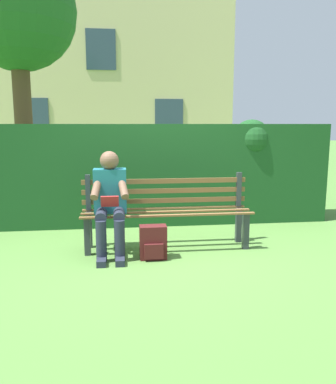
# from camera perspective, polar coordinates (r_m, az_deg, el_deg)

# --- Properties ---
(ground) EXTENTS (60.00, 60.00, 0.00)m
(ground) POSITION_cam_1_polar(r_m,az_deg,el_deg) (4.87, -0.15, -8.12)
(ground) COLOR #517F38
(park_bench) EXTENTS (2.05, 0.45, 0.90)m
(park_bench) POSITION_cam_1_polar(r_m,az_deg,el_deg) (4.82, -0.26, -2.55)
(park_bench) COLOR #2D3338
(park_bench) RESTS_ON ground
(person_seated) EXTENTS (0.44, 0.73, 1.20)m
(person_seated) POSITION_cam_1_polar(r_m,az_deg,el_deg) (4.58, -8.41, -1.15)
(person_seated) COLOR #1E6672
(person_seated) RESTS_ON ground
(hedge_backdrop) EXTENTS (5.78, 0.72, 1.57)m
(hedge_backdrop) POSITION_cam_1_polar(r_m,az_deg,el_deg) (6.00, -4.11, 2.90)
(hedge_backdrop) COLOR #19471E
(hedge_backdrop) RESTS_ON ground
(tree) EXTENTS (2.28, 2.18, 4.65)m
(tree) POSITION_cam_1_polar(r_m,az_deg,el_deg) (8.46, -21.65, 22.65)
(tree) COLOR brown
(tree) RESTS_ON ground
(building_facade) EXTENTS (8.36, 3.30, 6.03)m
(building_facade) POSITION_cam_1_polar(r_m,az_deg,el_deg) (14.37, -9.35, 15.75)
(building_facade) COLOR beige
(building_facade) RESTS_ON ground
(backpack) EXTENTS (0.30, 0.24, 0.38)m
(backpack) POSITION_cam_1_polar(r_m,az_deg,el_deg) (4.46, -2.17, -7.36)
(backpack) COLOR #4C1919
(backpack) RESTS_ON ground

